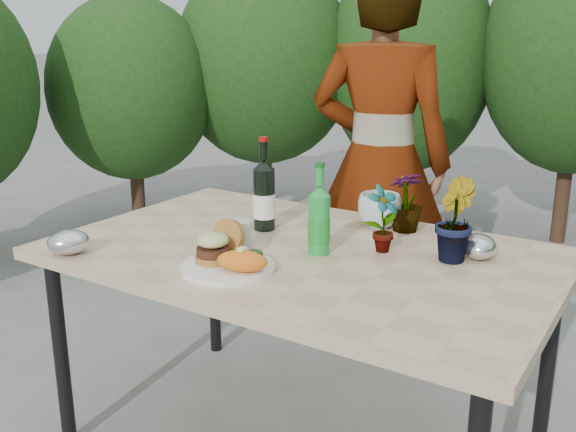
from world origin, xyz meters
The scene contains 17 objects.
patio_table centered at (0.00, 0.00, 0.69)m, with size 1.60×1.00×0.75m.
shrub_hedge centered at (0.05, 1.69, 1.13)m, with size 6.86×5.04×2.11m.
dinner_plate centered at (-0.08, -0.28, 0.76)m, with size 0.28×0.28×0.01m, color white.
burger_stack centered at (-0.14, -0.26, 0.81)m, with size 0.11×0.16×0.11m.
sweet_potato centered at (-0.01, -0.30, 0.80)m, with size 0.15×0.08×0.06m, color orange.
grilled_veg centered at (-0.07, -0.19, 0.78)m, with size 0.08×0.05×0.03m.
wine_bottle centered at (-0.23, 0.12, 0.87)m, with size 0.08×0.08×0.33m.
sparkling_water centered at (0.07, -0.01, 0.86)m, with size 0.07×0.07×0.29m.
plastic_cup centered at (-0.16, -0.11, 0.80)m, with size 0.07×0.07×0.10m, color silver.
seedling_left centered at (0.23, 0.11, 0.86)m, with size 0.11×0.08×0.22m, color #2B551D.
seedling_mid centered at (0.44, 0.16, 0.88)m, with size 0.14×0.11×0.26m, color #295A1F.
seedling_right centered at (0.21, 0.37, 0.86)m, with size 0.12×0.12×0.21m, color #235C1F.
blue_bowl centered at (0.11, 0.36, 0.81)m, with size 0.15×0.15×0.12m, color silver.
foil_packet_left centered at (-0.59, -0.44, 0.79)m, with size 0.13×0.11×0.08m, color silver.
foil_packet_right centered at (0.51, 0.22, 0.79)m, with size 0.13×0.11×0.08m, color silver.
person centered at (-0.14, 0.90, 0.87)m, with size 0.63×0.42×1.74m, color #97694B.
terracotta_pot centered at (-1.44, 2.07, 0.07)m, with size 0.17×0.17×0.14m.
Camera 1 is at (1.03, -1.68, 1.42)m, focal length 40.00 mm.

